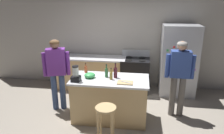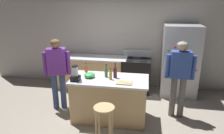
{
  "view_description": "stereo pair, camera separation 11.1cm",
  "coord_description": "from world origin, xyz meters",
  "px_view_note": "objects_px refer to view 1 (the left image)",
  "views": [
    {
      "loc": [
        0.6,
        -3.92,
        2.45
      ],
      "look_at": [
        0.0,
        0.3,
        1.06
      ],
      "focal_mm": 33.74,
      "sensor_mm": 36.0,
      "label": 1
    },
    {
      "loc": [
        0.71,
        -3.91,
        2.45
      ],
      "look_at": [
        0.0,
        0.3,
        1.06
      ],
      "focal_mm": 33.74,
      "sensor_mm": 36.0,
      "label": 2
    }
  ],
  "objects_px": {
    "bottle_olive_oil": "(106,72)",
    "mixing_bowl": "(90,75)",
    "kitchen_island": "(110,99)",
    "bottle_vinegar": "(111,75)",
    "bottle_cooking_sauce": "(86,69)",
    "bottle_wine": "(115,72)",
    "refrigerator": "(178,61)",
    "blender_appliance": "(76,75)",
    "stove_range": "(135,75)",
    "chef_knife": "(126,82)",
    "cutting_board": "(125,83)",
    "bar_stool": "(106,115)",
    "person_by_island_left": "(57,68)",
    "person_by_sink_right": "(179,72)"
  },
  "relations": [
    {
      "from": "blender_appliance",
      "to": "kitchen_island",
      "type": "bearing_deg",
      "value": 19.02
    },
    {
      "from": "bottle_vinegar",
      "to": "bottle_wine",
      "type": "xyz_separation_m",
      "value": [
        0.07,
        0.11,
        0.03
      ]
    },
    {
      "from": "bar_stool",
      "to": "cutting_board",
      "type": "height_order",
      "value": "cutting_board"
    },
    {
      "from": "kitchen_island",
      "to": "stove_range",
      "type": "xyz_separation_m",
      "value": [
        0.46,
        1.52,
        0.01
      ]
    },
    {
      "from": "kitchen_island",
      "to": "bar_stool",
      "type": "height_order",
      "value": "kitchen_island"
    },
    {
      "from": "stove_range",
      "to": "bottle_vinegar",
      "type": "bearing_deg",
      "value": -105.47
    },
    {
      "from": "stove_range",
      "to": "person_by_island_left",
      "type": "height_order",
      "value": "person_by_island_left"
    },
    {
      "from": "refrigerator",
      "to": "blender_appliance",
      "type": "distance_m",
      "value": 2.8
    },
    {
      "from": "bottle_wine",
      "to": "bottle_olive_oil",
      "type": "xyz_separation_m",
      "value": [
        -0.19,
        0.01,
        -0.02
      ]
    },
    {
      "from": "bottle_vinegar",
      "to": "mixing_bowl",
      "type": "relative_size",
      "value": 1.05
    },
    {
      "from": "bottle_cooking_sauce",
      "to": "bottle_olive_oil",
      "type": "relative_size",
      "value": 0.78
    },
    {
      "from": "person_by_island_left",
      "to": "bottle_olive_oil",
      "type": "xyz_separation_m",
      "value": [
        1.14,
        -0.17,
        0.02
      ]
    },
    {
      "from": "stove_range",
      "to": "bottle_cooking_sauce",
      "type": "bearing_deg",
      "value": -130.17
    },
    {
      "from": "person_by_sink_right",
      "to": "bottle_vinegar",
      "type": "xyz_separation_m",
      "value": [
        -1.38,
        -0.37,
        -0.01
      ]
    },
    {
      "from": "bottle_vinegar",
      "to": "stove_range",
      "type": "bearing_deg",
      "value": 74.53
    },
    {
      "from": "person_by_sink_right",
      "to": "bottle_olive_oil",
      "type": "distance_m",
      "value": 1.51
    },
    {
      "from": "refrigerator",
      "to": "bottle_olive_oil",
      "type": "distance_m",
      "value": 2.18
    },
    {
      "from": "refrigerator",
      "to": "bottle_wine",
      "type": "bearing_deg",
      "value": -135.7
    },
    {
      "from": "kitchen_island",
      "to": "bottle_vinegar",
      "type": "xyz_separation_m",
      "value": [
        0.03,
        -0.04,
        0.54
      ]
    },
    {
      "from": "blender_appliance",
      "to": "bottle_cooking_sauce",
      "type": "relative_size",
      "value": 1.45
    },
    {
      "from": "person_by_island_left",
      "to": "bottle_cooking_sauce",
      "type": "height_order",
      "value": "person_by_island_left"
    },
    {
      "from": "person_by_sink_right",
      "to": "mixing_bowl",
      "type": "xyz_separation_m",
      "value": [
        -1.82,
        -0.33,
        -0.04
      ]
    },
    {
      "from": "mixing_bowl",
      "to": "kitchen_island",
      "type": "bearing_deg",
      "value": -0.31
    },
    {
      "from": "person_by_island_left",
      "to": "blender_appliance",
      "type": "distance_m",
      "value": 0.75
    },
    {
      "from": "bottle_wine",
      "to": "chef_knife",
      "type": "bearing_deg",
      "value": -48.38
    },
    {
      "from": "bottle_vinegar",
      "to": "bottle_wine",
      "type": "distance_m",
      "value": 0.14
    },
    {
      "from": "blender_appliance",
      "to": "chef_knife",
      "type": "xyz_separation_m",
      "value": [
        0.98,
        0.02,
        -0.11
      ]
    },
    {
      "from": "bottle_cooking_sauce",
      "to": "cutting_board",
      "type": "xyz_separation_m",
      "value": [
        0.9,
        -0.49,
        -0.07
      ]
    },
    {
      "from": "kitchen_island",
      "to": "bottle_wine",
      "type": "xyz_separation_m",
      "value": [
        0.1,
        0.07,
        0.57
      ]
    },
    {
      "from": "refrigerator",
      "to": "bottle_cooking_sauce",
      "type": "xyz_separation_m",
      "value": [
        -2.14,
        -1.2,
        0.07
      ]
    },
    {
      "from": "bar_stool",
      "to": "person_by_sink_right",
      "type": "bearing_deg",
      "value": 39.74
    },
    {
      "from": "kitchen_island",
      "to": "blender_appliance",
      "type": "bearing_deg",
      "value": -160.98
    },
    {
      "from": "bar_stool",
      "to": "bottle_wine",
      "type": "bearing_deg",
      "value": 86.28
    },
    {
      "from": "bottle_wine",
      "to": "mixing_bowl",
      "type": "bearing_deg",
      "value": -172.48
    },
    {
      "from": "person_by_sink_right",
      "to": "bottle_olive_oil",
      "type": "relative_size",
      "value": 5.99
    },
    {
      "from": "bottle_wine",
      "to": "chef_knife",
      "type": "distance_m",
      "value": 0.37
    },
    {
      "from": "bottle_olive_oil",
      "to": "mixing_bowl",
      "type": "relative_size",
      "value": 1.23
    },
    {
      "from": "refrigerator",
      "to": "person_by_sink_right",
      "type": "height_order",
      "value": "refrigerator"
    },
    {
      "from": "kitchen_island",
      "to": "mixing_bowl",
      "type": "height_order",
      "value": "mixing_bowl"
    },
    {
      "from": "bottle_olive_oil",
      "to": "chef_knife",
      "type": "xyz_separation_m",
      "value": [
        0.43,
        -0.28,
        -0.08
      ]
    },
    {
      "from": "bottle_cooking_sauce",
      "to": "bottle_wine",
      "type": "distance_m",
      "value": 0.72
    },
    {
      "from": "mixing_bowl",
      "to": "cutting_board",
      "type": "xyz_separation_m",
      "value": [
        0.74,
        -0.2,
        -0.04
      ]
    },
    {
      "from": "kitchen_island",
      "to": "cutting_board",
      "type": "relative_size",
      "value": 5.21
    },
    {
      "from": "bar_stool",
      "to": "chef_knife",
      "type": "relative_size",
      "value": 3.17
    },
    {
      "from": "bottle_olive_oil",
      "to": "stove_range",
      "type": "bearing_deg",
      "value": 69.31
    },
    {
      "from": "bottle_olive_oil",
      "to": "chef_knife",
      "type": "bearing_deg",
      "value": -33.18
    },
    {
      "from": "kitchen_island",
      "to": "cutting_board",
      "type": "distance_m",
      "value": 0.6
    },
    {
      "from": "person_by_sink_right",
      "to": "bar_stool",
      "type": "bearing_deg",
      "value": -140.26
    },
    {
      "from": "bottle_wine",
      "to": "mixing_bowl",
      "type": "relative_size",
      "value": 1.41
    },
    {
      "from": "chef_knife",
      "to": "kitchen_island",
      "type": "bearing_deg",
      "value": 174.99
    }
  ]
}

